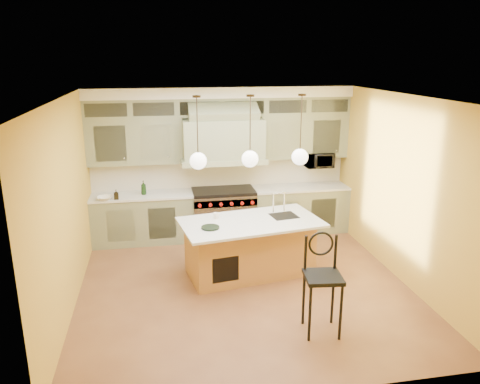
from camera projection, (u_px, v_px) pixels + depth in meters
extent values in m
plane|color=brown|center=(244.00, 286.00, 7.28)|extent=(5.00, 5.00, 0.00)
plane|color=white|center=(245.00, 97.00, 6.47)|extent=(5.00, 5.00, 0.00)
plane|color=gold|center=(221.00, 161.00, 9.24)|extent=(5.00, 0.00, 5.00)
plane|color=gold|center=(293.00, 271.00, 4.52)|extent=(5.00, 0.00, 5.00)
plane|color=gold|center=(67.00, 206.00, 6.45)|extent=(0.00, 5.00, 5.00)
plane|color=gold|center=(401.00, 189.00, 7.31)|extent=(0.00, 5.00, 5.00)
cube|color=gray|center=(143.00, 219.00, 8.94)|extent=(1.90, 0.65, 0.90)
cube|color=gray|center=(299.00, 210.00, 9.48)|extent=(1.90, 0.65, 0.90)
cube|color=silver|center=(142.00, 195.00, 8.81)|extent=(1.90, 0.68, 0.04)
cube|color=silver|center=(300.00, 187.00, 9.35)|extent=(1.90, 0.68, 0.04)
cube|color=silver|center=(221.00, 172.00, 9.28)|extent=(5.00, 0.04, 0.56)
cube|color=gray|center=(135.00, 141.00, 8.66)|extent=(1.75, 0.35, 0.85)
cube|color=gray|center=(303.00, 136.00, 9.22)|extent=(1.75, 0.35, 0.85)
cube|color=gray|center=(223.00, 139.00, 8.77)|extent=(1.50, 0.70, 0.75)
cube|color=gray|center=(223.00, 160.00, 8.88)|extent=(1.60, 0.76, 0.10)
cube|color=#333833|center=(221.00, 107.00, 8.77)|extent=(5.00, 0.35, 0.35)
cube|color=white|center=(221.00, 92.00, 8.68)|extent=(5.00, 0.47, 0.20)
cube|color=silver|center=(224.00, 214.00, 9.19)|extent=(1.20, 0.70, 0.90)
cube|color=black|center=(223.00, 191.00, 9.05)|extent=(1.20, 0.70, 0.06)
cube|color=silver|center=(226.00, 203.00, 8.79)|extent=(1.20, 0.06, 0.14)
cube|color=#A77B3B|center=(249.00, 248.00, 7.61)|extent=(2.08, 1.23, 0.88)
cube|color=silver|center=(251.00, 222.00, 7.44)|extent=(2.36, 1.52, 0.04)
cube|color=black|center=(284.00, 217.00, 7.68)|extent=(0.47, 0.43, 0.05)
cylinder|color=black|center=(310.00, 314.00, 5.78)|extent=(0.04, 0.04, 0.76)
cylinder|color=black|center=(341.00, 313.00, 5.81)|extent=(0.04, 0.04, 0.76)
cylinder|color=black|center=(304.00, 298.00, 6.16)|extent=(0.04, 0.04, 0.76)
cylinder|color=black|center=(333.00, 297.00, 6.18)|extent=(0.04, 0.04, 0.76)
cube|color=black|center=(323.00, 277.00, 5.87)|extent=(0.51, 0.51, 0.05)
torus|color=black|center=(321.00, 244.00, 5.96)|extent=(0.33, 0.07, 0.33)
imported|color=black|center=(319.00, 160.00, 9.34)|extent=(0.54, 0.37, 0.30)
imported|color=black|center=(144.00, 188.00, 8.76)|extent=(0.12, 0.12, 0.27)
imported|color=black|center=(116.00, 194.00, 8.48)|extent=(0.08, 0.09, 0.18)
imported|color=white|center=(105.00, 198.00, 8.45)|extent=(0.27, 0.27, 0.07)
imported|color=white|center=(216.00, 216.00, 7.55)|extent=(0.11, 0.11, 0.09)
cylinder|color=#2D2319|center=(197.00, 96.00, 6.79)|extent=(0.12, 0.12, 0.03)
cylinder|color=#2D2319|center=(197.00, 127.00, 6.92)|extent=(0.02, 0.02, 0.93)
sphere|color=white|center=(198.00, 161.00, 7.06)|extent=(0.26, 0.26, 0.26)
cylinder|color=#2D2319|center=(250.00, 96.00, 6.93)|extent=(0.12, 0.12, 0.03)
cylinder|color=#2D2319|center=(250.00, 126.00, 7.06)|extent=(0.02, 0.02, 0.93)
sphere|color=white|center=(250.00, 159.00, 7.20)|extent=(0.26, 0.26, 0.26)
cylinder|color=#2D2319|center=(302.00, 95.00, 7.07)|extent=(0.12, 0.12, 0.03)
cylinder|color=#2D2319|center=(301.00, 124.00, 7.19)|extent=(0.02, 0.02, 0.93)
sphere|color=white|center=(300.00, 157.00, 7.34)|extent=(0.26, 0.26, 0.26)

